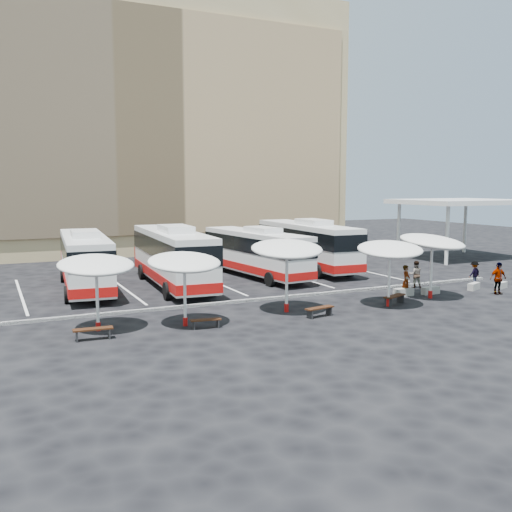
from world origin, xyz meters
name	(u,v)px	position (x,y,z in m)	size (l,w,h in m)	color
ground	(263,302)	(0.00, 0.00, 0.00)	(120.00, 120.00, 0.00)	black
sandstone_building	(127,125)	(0.00, 31.87, 12.63)	(42.00, 18.25, 29.60)	tan
service_canopy	(458,203)	(24.00, 10.00, 4.87)	(10.00, 8.00, 5.20)	silver
curb_divider	(259,299)	(0.00, 0.50, 0.07)	(34.00, 0.25, 0.15)	black
bay_lines	(211,281)	(0.00, 8.00, 0.01)	(24.15, 12.00, 0.01)	white
bus_0	(85,259)	(-8.24, 8.18, 1.93)	(3.54, 12.07, 3.78)	silver
bus_1	(172,255)	(-3.03, 6.96, 2.03)	(3.49, 12.69, 3.98)	silver
bus_2	(256,251)	(3.42, 8.16, 1.84)	(3.49, 11.50, 3.59)	silver
bus_3	(307,244)	(8.47, 9.69, 2.00)	(3.20, 12.43, 3.92)	silver
sunshade_0	(96,265)	(-9.35, -2.40, 2.95)	(3.48, 3.52, 3.48)	silver
sunshade_1	(184,262)	(-5.55, -3.21, 2.96)	(3.33, 3.37, 3.48)	silver
sunshade_2	(287,249)	(0.06, -2.64, 3.23)	(4.47, 4.50, 3.81)	silver
sunshade_3	(390,250)	(5.65, -3.79, 3.06)	(4.58, 4.60, 3.60)	silver
sunshade_4	(432,242)	(9.24, -3.02, 3.24)	(4.67, 4.70, 3.81)	silver
wood_bench_0	(93,331)	(-9.81, -3.87, 0.38)	(1.66, 0.53, 0.50)	black
wood_bench_1	(206,321)	(-4.86, -4.05, 0.33)	(1.43, 0.57, 0.43)	black
wood_bench_2	(320,309)	(0.99, -4.34, 0.37)	(1.65, 0.72, 0.49)	black
wood_bench_3	(395,297)	(6.23, -3.57, 0.39)	(1.70, 1.03, 0.51)	black
conc_bench_0	(404,292)	(8.22, -1.92, 0.23)	(1.25, 0.42, 0.47)	gray
conc_bench_1	(430,290)	(10.09, -2.11, 0.22)	(1.19, 0.40, 0.45)	gray
conc_bench_2	(474,286)	(13.55, -2.12, 0.21)	(1.11, 0.37, 0.42)	gray
conc_bench_3	(501,285)	(15.40, -2.56, 0.20)	(1.07, 0.36, 0.40)	gray
passenger_0	(406,280)	(8.46, -1.83, 0.90)	(0.66, 0.43, 1.80)	black
passenger_1	(416,275)	(10.65, -0.16, 0.86)	(0.84, 0.65, 1.73)	black
passenger_2	(498,278)	(13.63, -3.88, 0.96)	(1.13, 0.47, 1.92)	black
passenger_3	(474,273)	(14.94, -0.79, 0.77)	(1.00, 0.57, 1.54)	black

